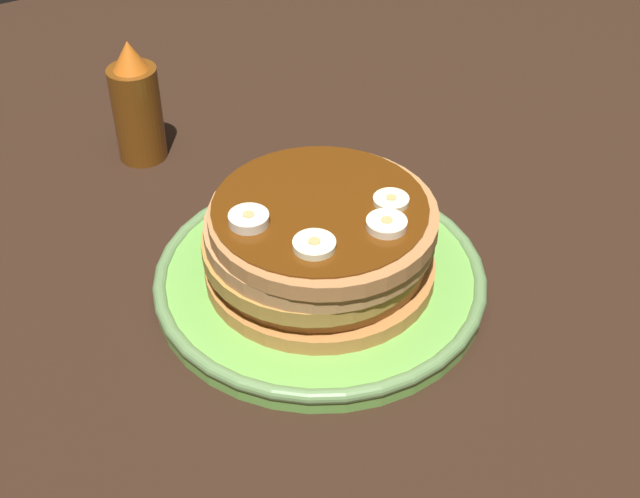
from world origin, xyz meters
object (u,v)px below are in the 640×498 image
at_px(banana_slice_0, 387,225).
at_px(banana_slice_3, 391,201).
at_px(banana_slice_1, 249,220).
at_px(banana_slice_2, 314,245).
at_px(pancake_stack, 316,241).
at_px(plate, 320,278).
at_px(syrup_bottle, 137,107).

relative_size(banana_slice_0, banana_slice_3, 1.10).
relative_size(banana_slice_1, banana_slice_2, 0.97).
bearing_deg(banana_slice_3, pancake_stack, -25.92).
xyz_separation_m(pancake_stack, banana_slice_0, (-0.03, 0.05, 0.04)).
distance_m(plate, banana_slice_2, 0.09).
bearing_deg(pancake_stack, banana_slice_2, 58.33).
distance_m(banana_slice_0, banana_slice_1, 0.10).
bearing_deg(banana_slice_3, plate, -26.21).
bearing_deg(plate, banana_slice_2, 55.09).
bearing_deg(pancake_stack, banana_slice_1, -7.02).
bearing_deg(pancake_stack, plate, 159.54).
relative_size(pancake_stack, banana_slice_1, 6.20).
distance_m(banana_slice_1, syrup_bottle, 0.26).
xyz_separation_m(banana_slice_3, syrup_bottle, (0.10, -0.29, -0.03)).
height_order(pancake_stack, banana_slice_2, banana_slice_2).
relative_size(plate, banana_slice_3, 9.68).
bearing_deg(plate, banana_slice_0, 120.99).
xyz_separation_m(banana_slice_0, syrup_bottle, (0.08, -0.31, -0.03)).
bearing_deg(syrup_bottle, banana_slice_3, 109.72).
height_order(banana_slice_1, banana_slice_3, banana_slice_1).
xyz_separation_m(banana_slice_1, banana_slice_2, (-0.03, 0.05, -0.00)).
height_order(banana_slice_2, syrup_bottle, syrup_bottle).
height_order(plate, banana_slice_1, banana_slice_1).
distance_m(banana_slice_2, syrup_bottle, 0.31).
distance_m(banana_slice_1, banana_slice_2, 0.06).
bearing_deg(banana_slice_3, banana_slice_1, -16.73).
height_order(pancake_stack, banana_slice_0, banana_slice_0).
relative_size(plate, banana_slice_2, 8.56).
relative_size(pancake_stack, banana_slice_2, 6.02).
relative_size(pancake_stack, banana_slice_0, 6.18).
relative_size(plate, pancake_stack, 1.42).
xyz_separation_m(banana_slice_2, syrup_bottle, (0.02, -0.30, -0.03)).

